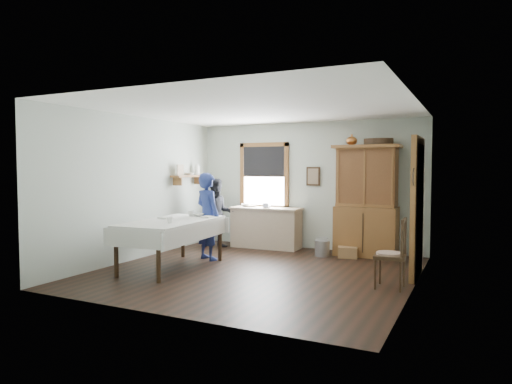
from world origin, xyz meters
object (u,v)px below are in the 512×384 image
china_hutch (366,201)px  pail (322,248)px  spindle_chair (390,253)px  dining_table (172,244)px  woman_blue (208,219)px  work_counter (266,227)px  figure_dark (218,216)px  wicker_basket (348,252)px

china_hutch → pail: china_hutch is taller
spindle_chair → dining_table: bearing=-179.0°
woman_blue → china_hutch: bearing=-125.1°
work_counter → spindle_chair: size_ratio=1.50×
work_counter → figure_dark: 1.08m
china_hutch → woman_blue: size_ratio=1.43×
china_hutch → figure_dark: 3.16m
spindle_chair → china_hutch: bearing=106.5°
china_hutch → wicker_basket: china_hutch is taller
dining_table → wicker_basket: 3.35m
china_hutch → figure_dark: china_hutch is taller
work_counter → figure_dark: figure_dark is taller
pail → figure_dark: figure_dark is taller
china_hutch → woman_blue: china_hutch is taller
china_hutch → figure_dark: (-3.11, -0.46, -0.39)m
woman_blue → wicker_basket: bearing=-128.0°
pail → wicker_basket: (0.49, 0.06, -0.05)m
work_counter → china_hutch: (2.15, 0.01, 0.65)m
wicker_basket → figure_dark: figure_dark is taller
spindle_chair → pail: size_ratio=3.29×
work_counter → dining_table: 2.63m
china_hutch → pail: (-0.76, -0.39, -0.93)m
wicker_basket → pail: bearing=-173.6°
woman_blue → figure_dark: size_ratio=1.09×
dining_table → pail: (1.99, 2.17, -0.26)m
pail → woman_blue: size_ratio=0.20×
spindle_chair → wicker_basket: size_ratio=2.81×
work_counter → pail: bearing=-17.3°
wicker_basket → woman_blue: 2.76m
pail → figure_dark: (-2.34, -0.06, 0.54)m
china_hutch → spindle_chair: bearing=-69.9°
spindle_chair → wicker_basket: (-1.11, 1.91, -0.40)m
china_hutch → spindle_chair: size_ratio=2.13×
pail → wicker_basket: bearing=6.4°
dining_table → china_hutch: bearing=42.9°
work_counter → figure_dark: size_ratio=1.10×
woman_blue → figure_dark: (-0.50, 1.19, -0.07)m
work_counter → pail: work_counter is taller
figure_dark → wicker_basket: bearing=-35.2°
dining_table → woman_blue: (0.15, 0.92, 0.34)m
work_counter → woman_blue: (-0.45, -1.64, 0.32)m
pail → china_hutch: bearing=27.2°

